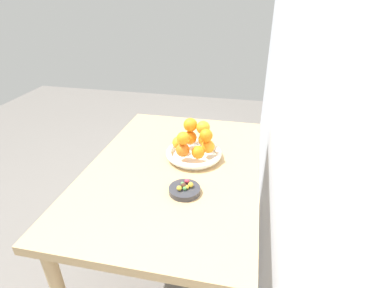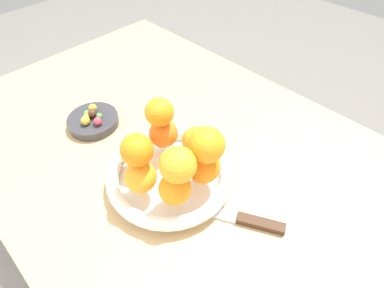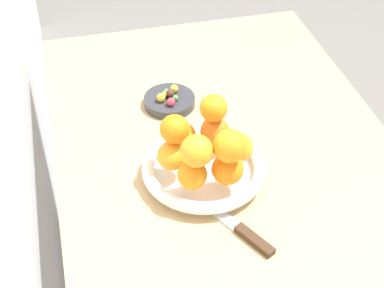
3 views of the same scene
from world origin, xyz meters
The scene contains 22 objects.
dining_table centered at (0.00, 0.00, 0.65)m, with size 1.10×0.76×0.74m.
fruit_bowl centered at (-0.10, 0.07, 0.76)m, with size 0.26×0.26×0.04m.
candy_dish centered at (0.17, 0.09, 0.75)m, with size 0.12×0.12×0.02m, color #333338.
orange_0 centered at (-0.09, 0.14, 0.81)m, with size 0.06×0.06×0.06m, color orange.
orange_1 centered at (-0.16, 0.11, 0.81)m, with size 0.06×0.06×0.06m, color orange.
orange_2 centered at (-0.16, 0.04, 0.81)m, with size 0.06×0.06×0.06m, color orange.
orange_3 centered at (-0.10, 0.00, 0.81)m, with size 0.06×0.06×0.06m, color orange.
orange_4 centered at (-0.04, 0.03, 0.81)m, with size 0.06×0.06×0.06m, color orange.
orange_5 centered at (-0.03, 0.11, 0.81)m, with size 0.06×0.06×0.06m, color orange.
orange_6 centered at (-0.16, 0.10, 0.87)m, with size 0.06×0.06×0.06m, color orange.
orange_7 centered at (-0.04, 0.04, 0.87)m, with size 0.06×0.06×0.06m, color orange.
orange_8 centered at (-0.17, 0.04, 0.88)m, with size 0.07×0.07×0.07m, color orange.
orange_9 centered at (-0.08, 0.13, 0.87)m, with size 0.06×0.06×0.06m, color orange.
candy_ball_0 centered at (0.19, 0.07, 0.77)m, with size 0.02×0.02×0.02m, color gold.
candy_ball_1 centered at (0.15, 0.08, 0.77)m, with size 0.01×0.01×0.01m, color #4C9947.
candy_ball_2 centered at (0.17, 0.09, 0.77)m, with size 0.02×0.02×0.02m, color #472819.
candy_ball_3 centered at (0.18, 0.09, 0.77)m, with size 0.02×0.02×0.02m, color #4C9947.
candy_ball_4 centered at (0.17, 0.10, 0.77)m, with size 0.02×0.02×0.02m, color gold.
candy_ball_5 centered at (0.16, 0.11, 0.77)m, with size 0.01×0.01×0.01m, color gold.
candy_ball_6 centered at (0.14, 0.09, 0.77)m, with size 0.02×0.02×0.02m, color #C6384C.
candy_ball_7 centered at (0.16, 0.11, 0.77)m, with size 0.02×0.02×0.02m, color gold.
knife centered at (-0.24, 0.05, 0.75)m, with size 0.24×0.14×0.01m.
Camera 3 is at (-0.97, 0.31, 1.60)m, focal length 55.00 mm.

